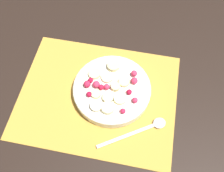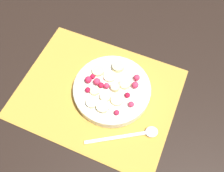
% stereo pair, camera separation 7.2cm
% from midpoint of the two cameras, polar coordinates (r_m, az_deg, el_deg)
% --- Properties ---
extents(ground_plane, '(3.00, 3.00, 0.00)m').
position_cam_midpoint_polar(ground_plane, '(0.76, -5.97, -2.56)').
color(ground_plane, black).
extents(placemat, '(0.47, 0.37, 0.01)m').
position_cam_midpoint_polar(placemat, '(0.75, -5.99, -2.46)').
color(placemat, gold).
rests_on(placemat, ground_plane).
extents(fruit_bowl, '(0.23, 0.23, 0.05)m').
position_cam_midpoint_polar(fruit_bowl, '(0.74, -2.84, -0.97)').
color(fruit_bowl, silver).
rests_on(fruit_bowl, placemat).
extents(spoon, '(0.19, 0.13, 0.01)m').
position_cam_midpoint_polar(spoon, '(0.71, 4.91, -9.85)').
color(spoon, silver).
rests_on(spoon, placemat).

